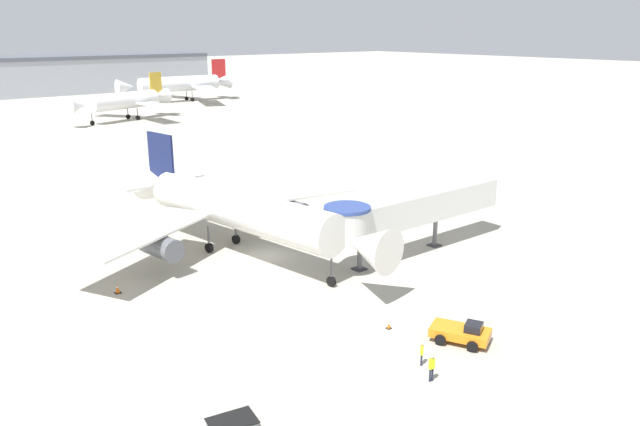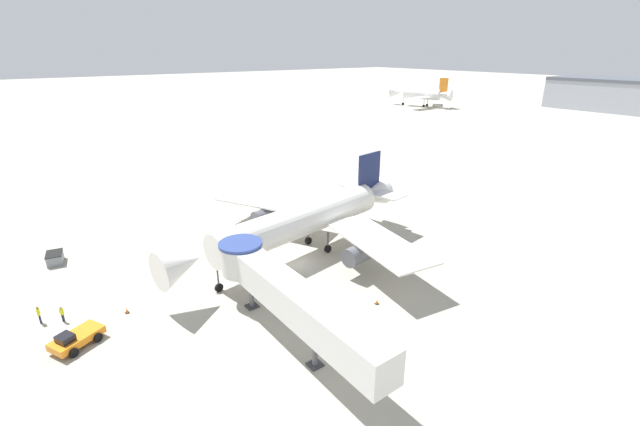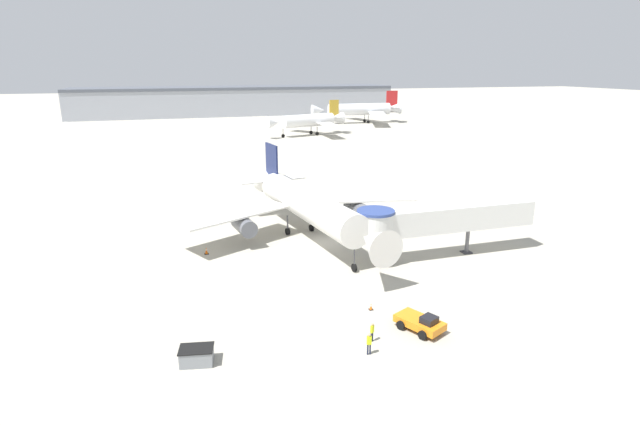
# 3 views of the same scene
# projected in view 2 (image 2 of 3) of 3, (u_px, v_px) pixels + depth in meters

# --- Properties ---
(ground_plane) EXTENTS (800.00, 800.00, 0.00)m
(ground_plane) POSITION_uv_depth(u_px,v_px,m) (297.00, 265.00, 49.00)
(ground_plane) COLOR #A8A393
(main_airplane) EXTENTS (33.04, 33.32, 10.37)m
(main_airplane) POSITION_uv_depth(u_px,v_px,m) (305.00, 220.00, 50.18)
(main_airplane) COLOR white
(main_airplane) RESTS_ON ground_plane
(jet_bridge) EXTENTS (21.61, 4.10, 6.21)m
(jet_bridge) POSITION_uv_depth(u_px,v_px,m) (283.00, 291.00, 35.14)
(jet_bridge) COLOR silver
(jet_bridge) RESTS_ON ground_plane
(pushback_tug_orange) EXTENTS (3.57, 4.47, 1.56)m
(pushback_tug_orange) POSITION_uv_depth(u_px,v_px,m) (76.00, 338.00, 35.41)
(pushback_tug_orange) COLOR orange
(pushback_tug_orange) RESTS_ON ground_plane
(service_container_gray) EXTENTS (2.76, 2.12, 1.25)m
(service_container_gray) POSITION_uv_depth(u_px,v_px,m) (55.00, 258.00, 49.22)
(service_container_gray) COLOR gray
(service_container_gray) RESTS_ON ground_plane
(traffic_cone_port_wing) EXTENTS (0.50, 0.50, 0.83)m
(traffic_cone_port_wing) POSITION_uv_depth(u_px,v_px,m) (241.00, 222.00, 59.92)
(traffic_cone_port_wing) COLOR black
(traffic_cone_port_wing) RESTS_ON ground_plane
(traffic_cone_starboard_wing) EXTENTS (0.36, 0.36, 0.61)m
(traffic_cone_starboard_wing) POSITION_uv_depth(u_px,v_px,m) (377.00, 301.00, 41.39)
(traffic_cone_starboard_wing) COLOR black
(traffic_cone_starboard_wing) RESTS_ON ground_plane
(traffic_cone_near_nose) EXTENTS (0.36, 0.36, 0.61)m
(traffic_cone_near_nose) POSITION_uv_depth(u_px,v_px,m) (127.00, 310.00, 39.98)
(traffic_cone_near_nose) COLOR black
(traffic_cone_near_nose) RESTS_ON ground_plane
(ground_crew_marshaller) EXTENTS (0.38, 0.26, 1.79)m
(ground_crew_marshaller) POSITION_uv_depth(u_px,v_px,m) (39.00, 313.00, 38.22)
(ground_crew_marshaller) COLOR #1E2338
(ground_crew_marshaller) RESTS_ON ground_plane
(ground_crew_wing_walker) EXTENTS (0.35, 0.33, 1.61)m
(ground_crew_wing_walker) POSITION_uv_depth(u_px,v_px,m) (62.00, 313.00, 38.47)
(ground_crew_wing_walker) COLOR #1E2338
(ground_crew_wing_walker) RESTS_ON ground_plane
(background_jet_orange_tail) EXTENTS (26.73, 26.53, 12.01)m
(background_jet_orange_tail) POSITION_uv_depth(u_px,v_px,m) (423.00, 94.00, 180.67)
(background_jet_orange_tail) COLOR white
(background_jet_orange_tail) RESTS_ON ground_plane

